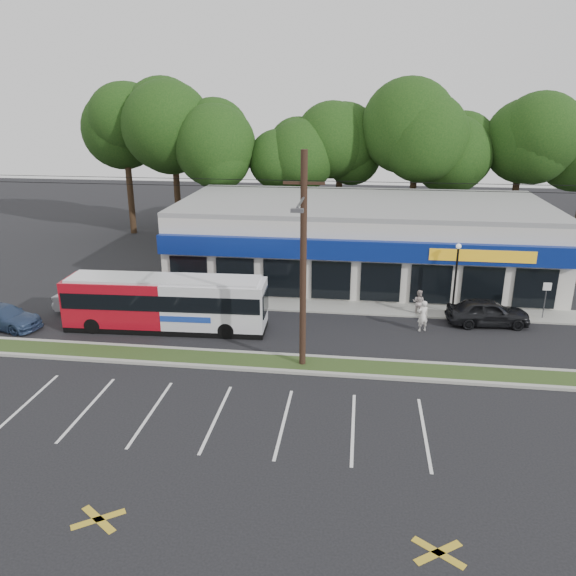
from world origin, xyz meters
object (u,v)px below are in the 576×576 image
(car_dark, at_px, (488,312))
(pedestrian_a, at_px, (423,316))
(utility_pole, at_px, (299,256))
(car_blue, at_px, (4,317))
(lamp_post, at_px, (456,270))
(pedestrian_b, at_px, (419,302))
(car_silver, at_px, (97,301))
(metrobus, at_px, (166,302))
(sign_post, at_px, (546,294))

(car_dark, height_order, pedestrian_a, pedestrian_a)
(utility_pole, xyz_separation_m, car_dark, (9.84, 6.44, -4.65))
(utility_pole, bearing_deg, car_blue, 171.19)
(lamp_post, xyz_separation_m, pedestrian_a, (-2.00, -2.80, -1.80))
(car_dark, distance_m, pedestrian_b, 3.84)
(car_silver, distance_m, pedestrian_b, 18.75)
(car_silver, bearing_deg, utility_pole, -107.30)
(metrobus, relative_size, car_dark, 2.46)
(utility_pole, height_order, pedestrian_b, utility_pole)
(metrobus, height_order, car_blue, metrobus)
(car_blue, xyz_separation_m, pedestrian_a, (22.78, 2.50, 0.24))
(sign_post, distance_m, pedestrian_b, 7.05)
(utility_pole, bearing_deg, lamp_post, 43.95)
(lamp_post, relative_size, car_silver, 0.87)
(utility_pole, height_order, sign_post, utility_pole)
(car_dark, relative_size, pedestrian_b, 2.97)
(lamp_post, height_order, car_dark, lamp_post)
(sign_post, bearing_deg, car_dark, -160.06)
(utility_pole, bearing_deg, car_silver, 157.44)
(metrobus, bearing_deg, pedestrian_b, 13.89)
(car_silver, xyz_separation_m, pedestrian_a, (18.60, -0.09, 0.07))
(car_dark, distance_m, car_silver, 22.31)
(pedestrian_b, bearing_deg, lamp_post, -146.58)
(metrobus, bearing_deg, utility_pole, -27.23)
(utility_pole, height_order, pedestrian_a, utility_pole)
(car_silver, bearing_deg, sign_post, -79.19)
(car_dark, bearing_deg, sign_post, -74.73)
(car_silver, height_order, pedestrian_a, pedestrian_a)
(car_blue, height_order, pedestrian_a, pedestrian_a)
(pedestrian_a, distance_m, pedestrian_b, 2.49)
(metrobus, xyz_separation_m, car_silver, (-4.77, 1.59, -0.75))
(utility_pole, relative_size, lamp_post, 11.76)
(utility_pole, bearing_deg, pedestrian_a, 39.44)
(utility_pole, height_order, car_blue, utility_pole)
(sign_post, relative_size, car_dark, 0.50)
(car_blue, bearing_deg, lamp_post, -66.57)
(car_blue, bearing_deg, metrobus, -72.27)
(sign_post, height_order, car_blue, sign_post)
(pedestrian_a, bearing_deg, lamp_post, -151.18)
(lamp_post, distance_m, pedestrian_b, 2.79)
(metrobus, height_order, car_silver, metrobus)
(utility_pole, distance_m, lamp_post, 11.67)
(sign_post, bearing_deg, utility_pole, -149.85)
(utility_pole, xyz_separation_m, lamp_post, (8.17, 7.87, -2.74))
(sign_post, height_order, metrobus, metrobus)
(pedestrian_b, bearing_deg, car_blue, 36.97)
(utility_pole, relative_size, car_blue, 11.49)
(pedestrian_b, bearing_deg, car_dark, -172.36)
(car_blue, bearing_deg, pedestrian_b, -66.29)
(utility_pole, xyz_separation_m, metrobus, (-7.66, 3.57, -3.86))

